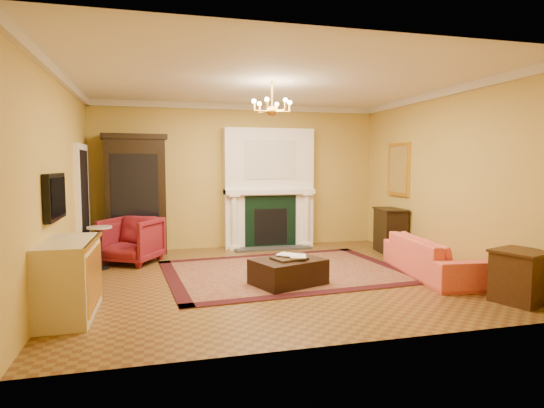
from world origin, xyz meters
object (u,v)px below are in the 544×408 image
object	(u,v)px
commode	(68,279)
leather_ottoman	(288,272)
china_cabinet	(136,197)
wingback_armchair	(131,238)
pedestal_table	(100,244)
console_table	(390,231)
coral_sofa	(433,250)
end_table	(520,278)

from	to	relation	value
commode	leather_ottoman	xyz separation A→B (m)	(2.84, 0.68, -0.25)
commode	china_cabinet	bearing A→B (deg)	81.48
wingback_armchair	pedestal_table	size ratio (longest dim) A/B	1.25
pedestal_table	console_table	size ratio (longest dim) A/B	0.85
leather_ottoman	console_table	bearing A→B (deg)	14.78
leather_ottoman	coral_sofa	bearing A→B (deg)	-21.39
commode	coral_sofa	xyz separation A→B (m)	(5.20, 0.63, -0.04)
end_table	console_table	bearing A→B (deg)	88.99
pedestal_table	commode	bearing A→B (deg)	-91.87
leather_ottoman	wingback_armchair	bearing A→B (deg)	117.31
wingback_armchair	end_table	xyz separation A→B (m)	(4.88, -3.64, -0.13)
wingback_armchair	china_cabinet	bearing A→B (deg)	116.59
wingback_armchair	console_table	bearing A→B (deg)	27.20
wingback_armchair	coral_sofa	distance (m)	5.11
pedestal_table	leather_ottoman	xyz separation A→B (m)	(2.76, -1.77, -0.22)
commode	end_table	size ratio (longest dim) A/B	1.86
pedestal_table	console_table	distance (m)	5.43
wingback_armchair	leather_ottoman	xyz separation A→B (m)	(2.27, -2.10, -0.25)
pedestal_table	commode	size ratio (longest dim) A/B	0.60
china_cabinet	coral_sofa	bearing A→B (deg)	-37.53
coral_sofa	console_table	distance (m)	1.94
console_table	wingback_armchair	bearing A→B (deg)	-174.69
pedestal_table	coral_sofa	size ratio (longest dim) A/B	0.34
china_cabinet	leather_ottoman	xyz separation A→B (m)	(2.22, -3.00, -0.92)
commode	coral_sofa	size ratio (longest dim) A/B	0.57
pedestal_table	console_table	xyz separation A→B (m)	(5.43, 0.08, 0.01)
china_cabinet	commode	size ratio (longest dim) A/B	1.87
coral_sofa	pedestal_table	bearing A→B (deg)	77.43
china_cabinet	end_table	xyz separation A→B (m)	(4.83, -4.54, -0.80)
china_cabinet	coral_sofa	distance (m)	5.55
pedestal_table	wingback_armchair	bearing A→B (deg)	33.77
china_cabinet	pedestal_table	bearing A→B (deg)	-117.68
china_cabinet	console_table	world-z (taller)	china_cabinet
pedestal_table	commode	world-z (taller)	commode
wingback_armchair	coral_sofa	bearing A→B (deg)	5.07
wingback_armchair	pedestal_table	distance (m)	0.59
wingback_armchair	commode	distance (m)	2.84
pedestal_table	coral_sofa	xyz separation A→B (m)	(5.12, -1.83, -0.01)
coral_sofa	commode	bearing A→B (deg)	103.96
commode	end_table	bearing A→B (deg)	-7.89
commode	leather_ottoman	world-z (taller)	commode
leather_ottoman	pedestal_table	bearing A→B (deg)	127.38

